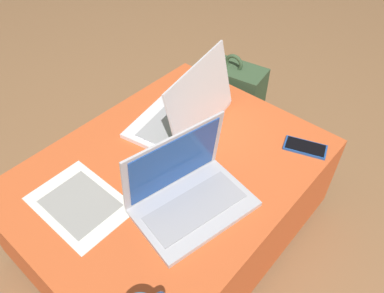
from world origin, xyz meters
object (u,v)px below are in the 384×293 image
cell_phone (305,147)px  backpack (231,103)px  laptop_near (187,192)px  laptop_far (186,112)px  paper_sheet (80,203)px

cell_phone → backpack: bearing=44.1°
laptop_near → laptop_far: laptop_far is taller
backpack → cell_phone: bearing=144.1°
laptop_far → cell_phone: laptop_far is taller
laptop_near → paper_sheet: size_ratio=1.26×
cell_phone → backpack: size_ratio=0.34×
laptop_near → paper_sheet: (-0.22, 0.24, -0.05)m
backpack → paper_sheet: (-0.90, -0.09, 0.19)m
laptop_near → cell_phone: laptop_near is taller
paper_sheet → backpack: bearing=5.9°
cell_phone → paper_sheet: (-0.66, 0.39, -0.00)m
cell_phone → backpack: 0.57m
backpack → paper_sheet: backpack is taller
laptop_near → laptop_far: size_ratio=0.91×
laptop_far → backpack: laptop_far is taller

